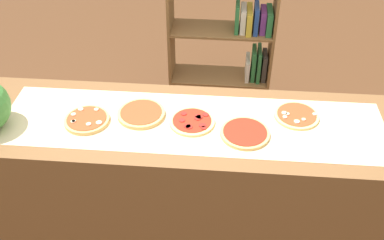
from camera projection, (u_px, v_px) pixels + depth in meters
ground_plane at (192, 233)px, 2.91m from camera, size 12.00×12.00×0.00m
counter at (192, 184)px, 2.62m from camera, size 2.45×0.68×0.93m
parchment_paper at (192, 123)px, 2.33m from camera, size 2.01×0.50×0.00m
pizza_mushroom_0 at (87, 120)px, 2.33m from camera, size 0.24×0.24×0.03m
pizza_plain_1 at (141, 114)px, 2.37m from camera, size 0.25×0.25×0.02m
pizza_pepperoni_2 at (192, 121)px, 2.32m from camera, size 0.24×0.24×0.02m
pizza_plain_3 at (245, 133)px, 2.25m from camera, size 0.25×0.25×0.02m
pizza_mushroom_4 at (296, 115)px, 2.36m from camera, size 0.24×0.24×0.02m
bookshelf at (235, 33)px, 3.34m from camera, size 0.79×0.30×1.68m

